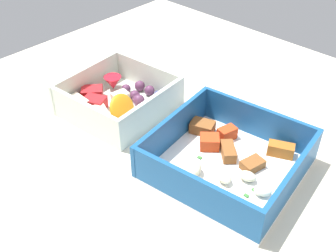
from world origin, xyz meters
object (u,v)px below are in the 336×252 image
at_px(pasta_container, 227,159).
at_px(candy_bar, 239,115).
at_px(fruit_bowl, 117,100).
at_px(paper_cup_liner, 109,68).

relative_size(pasta_container, candy_bar, 2.79).
distance_m(fruit_bowl, paper_cup_liner, 0.12).
relative_size(candy_bar, paper_cup_liner, 2.08).
bearing_deg(candy_bar, pasta_container, -62.66).
bearing_deg(paper_cup_liner, pasta_container, -10.89).
height_order(pasta_container, fruit_bowl, pasta_container).
xyz_separation_m(fruit_bowl, paper_cup_liner, (-0.10, 0.07, -0.01)).
bearing_deg(fruit_bowl, pasta_container, 2.17).
distance_m(pasta_container, candy_bar, 0.12).
relative_size(pasta_container, paper_cup_liner, 5.81).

